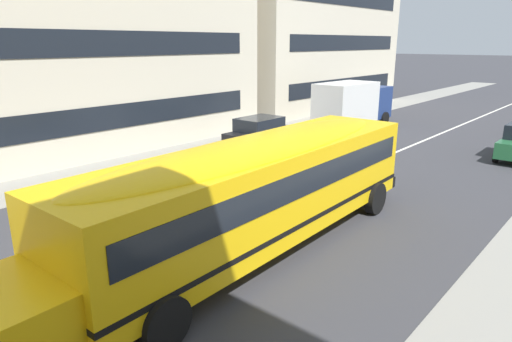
{
  "coord_description": "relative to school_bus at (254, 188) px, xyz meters",
  "views": [
    {
      "loc": [
        -5.17,
        -8.81,
        5.18
      ],
      "look_at": [
        3.95,
        -0.92,
        1.72
      ],
      "focal_mm": 31.6,
      "sensor_mm": 36.0,
      "label": 1
    }
  ],
  "objects": [
    {
      "name": "ground_plane",
      "position": [
        -2.81,
        1.84,
        -1.71
      ],
      "size": [
        400.0,
        400.0,
        0.0
      ],
      "primitive_type": "plane",
      "color": "#38383D"
    },
    {
      "name": "school_bus",
      "position": [
        0.0,
        0.0,
        0.0
      ],
      "size": [
        12.91,
        3.07,
        2.87
      ],
      "rotation": [
        0.0,
        0.0,
        3.17
      ],
      "color": "yellow",
      "rests_on": "ground_plane"
    },
    {
      "name": "parked_car_black_beside_sign",
      "position": [
        8.68,
        7.14,
        -0.86
      ],
      "size": [
        3.94,
        1.95,
        1.64
      ],
      "rotation": [
        0.0,
        0.0,
        0.02
      ],
      "color": "black",
      "rests_on": "ground_plane"
    },
    {
      "name": "box_truck",
      "position": [
        17.16,
        6.84,
        -0.17
      ],
      "size": [
        6.11,
        2.61,
        2.82
      ],
      "rotation": [
        0.0,
        0.0,
        -0.03
      ],
      "color": "navy",
      "rests_on": "ground_plane"
    },
    {
      "name": "lane_centreline",
      "position": [
        -2.81,
        1.84,
        -1.7
      ],
      "size": [
        110.0,
        0.16,
        0.01
      ],
      "primitive_type": "cube",
      "color": "silver",
      "rests_on": "ground_plane"
    },
    {
      "name": "apartment_block_far_centre",
      "position": [
        3.27,
        15.83,
        4.94
      ],
      "size": [
        19.6,
        9.43,
        13.3
      ],
      "color": "beige",
      "rests_on": "ground_plane"
    }
  ]
}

